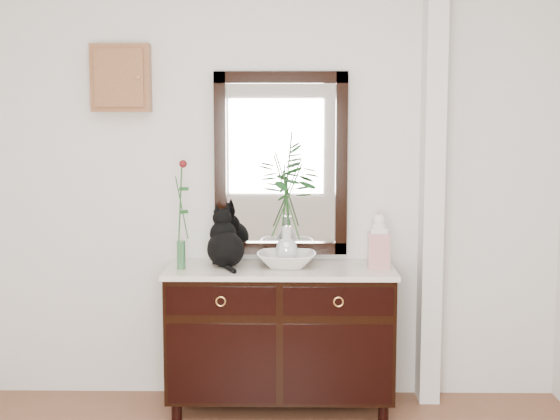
{
  "coord_description": "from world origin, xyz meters",
  "views": [
    {
      "loc": [
        0.17,
        -2.73,
        1.73
      ],
      "look_at": [
        0.1,
        1.63,
        1.2
      ],
      "focal_mm": 50.0,
      "sensor_mm": 36.0,
      "label": 1
    }
  ],
  "objects_px": {
    "ginger_jar": "(379,240)",
    "sideboard": "(280,330)",
    "cat": "(225,237)",
    "lotus_bowl": "(287,260)"
  },
  "relations": [
    {
      "from": "lotus_bowl",
      "to": "ginger_jar",
      "type": "height_order",
      "value": "ginger_jar"
    },
    {
      "from": "sideboard",
      "to": "lotus_bowl",
      "type": "xyz_separation_m",
      "value": [
        0.04,
        0.02,
        0.42
      ]
    },
    {
      "from": "ginger_jar",
      "to": "sideboard",
      "type": "bearing_deg",
      "value": -179.71
    },
    {
      "from": "sideboard",
      "to": "ginger_jar",
      "type": "height_order",
      "value": "ginger_jar"
    },
    {
      "from": "cat",
      "to": "lotus_bowl",
      "type": "height_order",
      "value": "cat"
    },
    {
      "from": "cat",
      "to": "ginger_jar",
      "type": "xyz_separation_m",
      "value": [
        0.89,
        -0.03,
        -0.01
      ]
    },
    {
      "from": "lotus_bowl",
      "to": "ginger_jar",
      "type": "bearing_deg",
      "value": -1.7
    },
    {
      "from": "lotus_bowl",
      "to": "cat",
      "type": "bearing_deg",
      "value": 178.38
    },
    {
      "from": "lotus_bowl",
      "to": "ginger_jar",
      "type": "xyz_separation_m",
      "value": [
        0.53,
        -0.02,
        0.12
      ]
    },
    {
      "from": "lotus_bowl",
      "to": "ginger_jar",
      "type": "relative_size",
      "value": 1.06
    }
  ]
}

